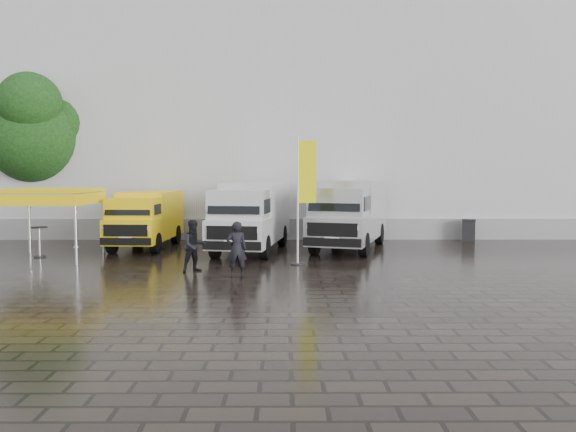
# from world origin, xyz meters

# --- Properties ---
(ground) EXTENTS (120.00, 120.00, 0.00)m
(ground) POSITION_xyz_m (0.00, 0.00, 0.00)
(ground) COLOR black
(ground) RESTS_ON ground
(exhibition_hall) EXTENTS (44.00, 16.00, 12.00)m
(exhibition_hall) POSITION_xyz_m (2.00, 16.00, 6.00)
(exhibition_hall) COLOR silver
(exhibition_hall) RESTS_ON ground
(hall_plinth) EXTENTS (44.00, 0.15, 1.00)m
(hall_plinth) POSITION_xyz_m (2.00, 7.95, 0.50)
(hall_plinth) COLOR gray
(hall_plinth) RESTS_ON ground
(van_yellow) EXTENTS (2.24, 5.22, 2.37)m
(van_yellow) POSITION_xyz_m (-6.41, 4.96, 1.18)
(van_yellow) COLOR yellow
(van_yellow) RESTS_ON ground
(van_white) EXTENTS (3.09, 6.63, 2.76)m
(van_white) POSITION_xyz_m (-1.91, 3.94, 1.38)
(van_white) COLOR silver
(van_white) RESTS_ON ground
(van_silver) EXTENTS (4.07, 6.91, 2.84)m
(van_silver) POSITION_xyz_m (2.14, 4.70, 1.42)
(van_silver) COLOR silver
(van_silver) RESTS_ON ground
(canopy_tent) EXTENTS (3.12, 3.12, 2.59)m
(canopy_tent) POSITION_xyz_m (-9.25, 2.10, 2.42)
(canopy_tent) COLOR silver
(canopy_tent) RESTS_ON ground
(flagpole) EXTENTS (0.88, 0.50, 4.44)m
(flagpole) POSITION_xyz_m (0.06, 0.65, 2.44)
(flagpole) COLOR black
(flagpole) RESTS_ON ground
(tree) EXTENTS (4.49, 4.49, 8.06)m
(tree) POSITION_xyz_m (-12.65, 8.70, 5.17)
(tree) COLOR black
(tree) RESTS_ON ground
(cocktail_table) EXTENTS (0.60, 0.60, 1.14)m
(cocktail_table) POSITION_xyz_m (-9.78, 2.36, 0.57)
(cocktail_table) COLOR black
(cocktail_table) RESTS_ON ground
(wheelie_bin) EXTENTS (0.78, 0.78, 1.02)m
(wheelie_bin) POSITION_xyz_m (7.99, 7.31, 0.51)
(wheelie_bin) COLOR black
(wheelie_bin) RESTS_ON ground
(person_front) EXTENTS (0.68, 0.50, 1.70)m
(person_front) POSITION_xyz_m (-2.03, -1.74, 0.85)
(person_front) COLOR black
(person_front) RESTS_ON ground
(person_tent) EXTENTS (1.02, 0.96, 1.66)m
(person_tent) POSITION_xyz_m (-3.47, -0.74, 0.83)
(person_tent) COLOR black
(person_tent) RESTS_ON ground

